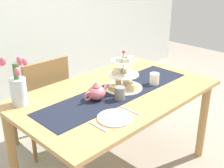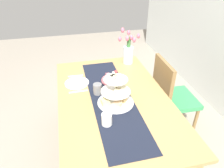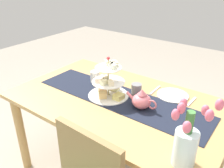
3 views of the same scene
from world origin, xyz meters
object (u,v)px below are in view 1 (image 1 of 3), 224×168
object	(u,v)px
dinner_plate_left	(115,118)
knife_left	(130,110)
teapot	(96,92)
mug_grey	(120,93)
chair_left	(42,101)
fork_left	(98,127)
tiered_cake_stand	(124,77)
dining_table	(116,104)
mug_white_text	(154,79)
tulip_vase	(18,86)

from	to	relation	value
dinner_plate_left	knife_left	size ratio (longest dim) A/B	1.35
teapot	knife_left	xyz separation A→B (m)	(0.04, -0.28, -0.06)
mug_grey	chair_left	bearing A→B (deg)	100.11
fork_left	tiered_cake_stand	bearing A→B (deg)	27.96
dinner_plate_left	mug_grey	distance (m)	0.28
dining_table	mug_grey	distance (m)	0.22
teapot	mug_white_text	distance (m)	0.53
chair_left	dinner_plate_left	size ratio (longest dim) A/B	3.96
mug_white_text	dining_table	bearing A→B (deg)	158.58
teapot	tulip_vase	world-z (taller)	tulip_vase
dinner_plate_left	fork_left	world-z (taller)	dinner_plate_left
mug_white_text	teapot	bearing A→B (deg)	166.42
knife_left	mug_white_text	bearing A→B (deg)	18.76
tiered_cake_stand	tulip_vase	distance (m)	0.78
dining_table	fork_left	size ratio (longest dim) A/B	10.29
fork_left	knife_left	distance (m)	0.29
dining_table	chair_left	size ratio (longest dim) A/B	1.70
knife_left	fork_left	bearing A→B (deg)	180.00
chair_left	tulip_vase	xyz separation A→B (m)	(-0.39, -0.37, 0.38)
chair_left	mug_white_text	size ratio (longest dim) A/B	9.58
dining_table	knife_left	bearing A→B (deg)	-118.53
dinner_plate_left	fork_left	xyz separation A→B (m)	(-0.15, 0.00, -0.00)
chair_left	tiered_cake_stand	size ratio (longest dim) A/B	2.99
dinner_plate_left	knife_left	world-z (taller)	dinner_plate_left
fork_left	mug_grey	bearing A→B (deg)	24.29
dinner_plate_left	knife_left	bearing A→B (deg)	0.00
mug_white_text	fork_left	bearing A→B (deg)	-168.13
knife_left	chair_left	bearing A→B (deg)	94.30
tiered_cake_stand	mug_grey	xyz separation A→B (m)	(-0.16, -0.12, -0.04)
tiered_cake_stand	mug_white_text	distance (m)	0.27
mug_white_text	knife_left	bearing A→B (deg)	-161.24
knife_left	tiered_cake_stand	bearing A→B (deg)	49.77
fork_left	mug_grey	distance (m)	0.40
chair_left	mug_grey	size ratio (longest dim) A/B	9.58
fork_left	knife_left	xyz separation A→B (m)	(0.29, 0.00, 0.00)
tulip_vase	dinner_plate_left	xyz separation A→B (m)	(0.32, -0.61, -0.13)
chair_left	tiered_cake_stand	distance (m)	0.84
tiered_cake_stand	mug_grey	world-z (taller)	tiered_cake_stand
teapot	dinner_plate_left	world-z (taller)	teapot
teapot	mug_white_text	world-z (taller)	teapot
teapot	mug_white_text	xyz separation A→B (m)	(0.51, -0.12, -0.01)
mug_grey	tulip_vase	bearing A→B (deg)	140.47
knife_left	dining_table	bearing A→B (deg)	61.47
knife_left	mug_grey	bearing A→B (deg)	66.25
teapot	tulip_vase	size ratio (longest dim) A/B	0.63
chair_left	teapot	bearing A→B (deg)	-87.48
chair_left	knife_left	size ratio (longest dim) A/B	5.35
fork_left	teapot	bearing A→B (deg)	49.00
mug_grey	knife_left	bearing A→B (deg)	-113.75
dining_table	fork_left	distance (m)	0.54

